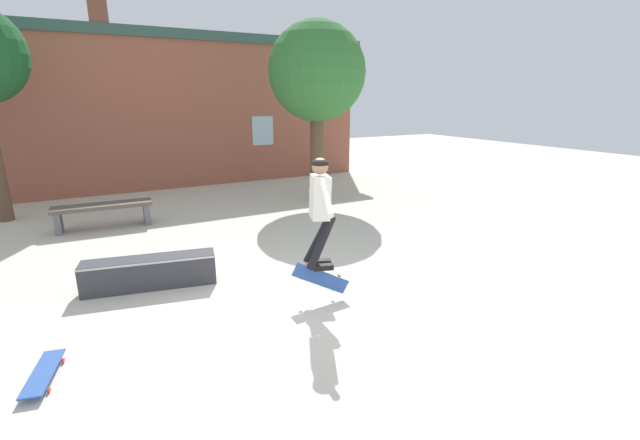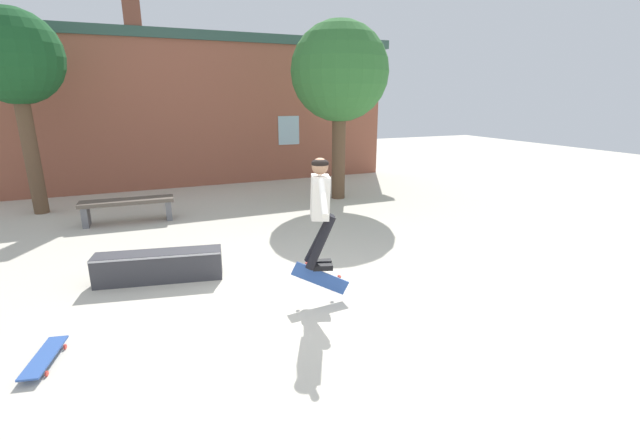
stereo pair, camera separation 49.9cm
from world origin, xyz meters
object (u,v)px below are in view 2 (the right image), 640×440
(park_bench, at_px, (128,206))
(skater, at_px, (320,203))
(skate_ledge, at_px, (159,266))
(skateboard_resting, at_px, (44,357))
(tree_left, at_px, (14,60))
(tree_right, at_px, (340,73))
(skateboard_flipping, at_px, (320,278))

(park_bench, distance_m, skater, 5.60)
(skate_ledge, bearing_deg, skateboard_resting, -114.13)
(park_bench, relative_size, skateboard_resting, 2.41)
(skater, distance_m, skateboard_resting, 3.42)
(tree_left, height_order, skate_ledge, tree_left)
(park_bench, distance_m, skateboard_resting, 5.30)
(tree_right, bearing_deg, skateboard_resting, -137.21)
(tree_right, bearing_deg, skater, -117.96)
(tree_left, relative_size, skater, 3.06)
(tree_right, distance_m, skate_ledge, 6.80)
(skate_ledge, xyz_separation_m, skater, (1.95, -1.49, 1.10))
(tree_right, relative_size, skater, 3.07)
(skate_ledge, distance_m, skateboard_flipping, 2.47)
(tree_left, distance_m, skate_ledge, 6.49)
(skater, bearing_deg, skateboard_resting, -157.34)
(park_bench, bearing_deg, skateboard_resting, -95.94)
(skate_ledge, relative_size, skateboard_resting, 2.32)
(skate_ledge, xyz_separation_m, skateboard_flipping, (1.92, -1.55, 0.10))
(skater, bearing_deg, skate_ledge, 161.00)
(skateboard_resting, bearing_deg, park_bench, 3.87)
(skateboard_resting, bearing_deg, skater, -73.11)
(park_bench, distance_m, skateboard_flipping, 5.57)
(tree_left, height_order, skateboard_resting, tree_left)
(tree_right, distance_m, park_bench, 5.91)
(skateboard_flipping, bearing_deg, park_bench, 133.07)
(tree_left, xyz_separation_m, park_bench, (1.89, -1.68, -3.01))
(skate_ledge, bearing_deg, park_bench, 108.10)
(park_bench, bearing_deg, tree_left, 141.29)
(skateboard_flipping, distance_m, skateboard_resting, 3.16)
(park_bench, height_order, skater, skater)
(tree_right, bearing_deg, tree_left, 169.18)
(skate_ledge, bearing_deg, tree_right, 49.99)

